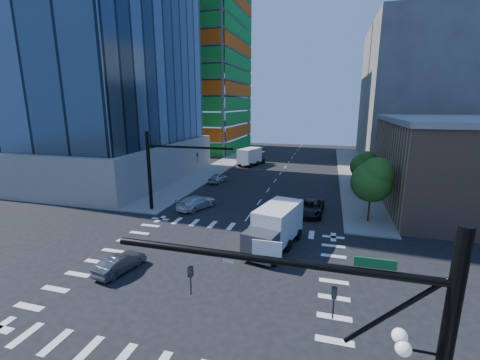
% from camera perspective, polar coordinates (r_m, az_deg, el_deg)
% --- Properties ---
extents(ground, '(160.00, 160.00, 0.00)m').
position_cam_1_polar(ground, '(24.87, -5.69, -15.81)').
color(ground, black).
rests_on(ground, ground).
extents(road_markings, '(20.00, 20.00, 0.01)m').
position_cam_1_polar(road_markings, '(24.87, -5.69, -15.80)').
color(road_markings, silver).
rests_on(road_markings, ground).
extents(sidewalk_ne, '(5.00, 60.00, 0.15)m').
position_cam_1_polar(sidewalk_ne, '(61.52, 19.39, 1.31)').
color(sidewalk_ne, gray).
rests_on(sidewalk_ne, ground).
extents(sidewalk_nw, '(5.00, 60.00, 0.15)m').
position_cam_1_polar(sidewalk_nw, '(64.72, -3.25, 2.62)').
color(sidewalk_nw, gray).
rests_on(sidewalk_nw, ground).
extents(construction_building, '(25.16, 34.50, 70.60)m').
position_cam_1_polar(construction_building, '(90.33, -8.29, 21.17)').
color(construction_building, gray).
rests_on(construction_building, ground).
extents(bg_building_ne, '(24.00, 30.00, 28.00)m').
position_cam_1_polar(bg_building_ne, '(77.54, 30.55, 12.96)').
color(bg_building_ne, '#605B56').
rests_on(bg_building_ne, ground).
extents(signal_mast_se, '(10.51, 2.48, 9.00)m').
position_cam_1_polar(signal_mast_se, '(11.47, 27.55, -26.45)').
color(signal_mast_se, black).
rests_on(signal_mast_se, sidewalk_se).
extents(signal_mast_nw, '(10.20, 0.40, 9.00)m').
position_cam_1_polar(signal_mast_nw, '(37.07, -13.93, 2.70)').
color(signal_mast_nw, black).
rests_on(signal_mast_nw, sidewalk_nw).
extents(tree_south, '(4.16, 4.16, 6.82)m').
position_cam_1_polar(tree_south, '(35.17, 22.62, 0.15)').
color(tree_south, '#382316').
rests_on(tree_south, sidewalk_ne).
extents(tree_north, '(3.54, 3.52, 5.78)m').
position_cam_1_polar(tree_north, '(47.03, 21.26, 2.51)').
color(tree_north, '#382316').
rests_on(tree_north, sidewalk_ne).
extents(car_nb_far, '(2.86, 5.70, 1.55)m').
position_cam_1_polar(car_nb_far, '(36.96, 12.53, -4.82)').
color(car_nb_far, black).
rests_on(car_nb_far, ground).
extents(car_sb_near, '(4.02, 5.85, 1.57)m').
position_cam_1_polar(car_sb_near, '(38.35, -7.68, -3.92)').
color(car_sb_near, silver).
rests_on(car_sb_near, ground).
extents(car_sb_mid, '(2.16, 4.42, 1.45)m').
position_cam_1_polar(car_sb_mid, '(50.69, -3.94, 0.35)').
color(car_sb_mid, '#B5B9BE').
rests_on(car_sb_mid, ground).
extents(car_sb_cross, '(2.18, 4.26, 1.34)m').
position_cam_1_polar(car_sb_cross, '(25.95, -20.57, -13.67)').
color(car_sb_cross, '#47484C').
rests_on(car_sb_cross, ground).
extents(box_truck_near, '(4.33, 7.25, 3.56)m').
position_cam_1_polar(box_truck_near, '(27.61, 5.93, -9.12)').
color(box_truck_near, black).
rests_on(box_truck_near, ground).
extents(box_truck_far, '(4.58, 7.23, 3.52)m').
position_cam_1_polar(box_truck_far, '(65.28, 2.18, 4.04)').
color(box_truck_far, black).
rests_on(box_truck_far, ground).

